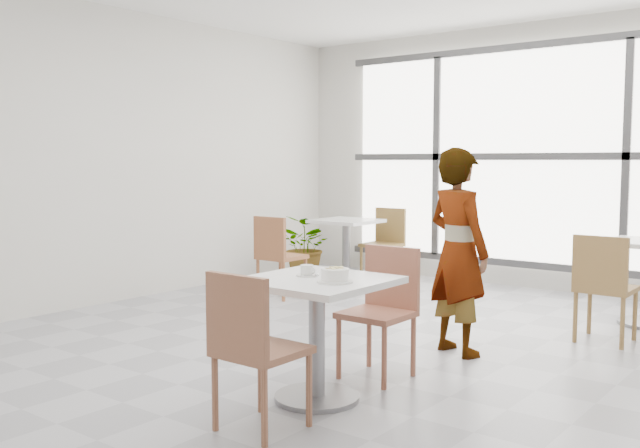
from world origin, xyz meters
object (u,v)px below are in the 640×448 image
Objects in this scene: bg_chair_left_near at (277,251)px; bg_chair_left_far at (386,239)px; bg_chair_right_near at (603,281)px; oatmeal_bowl at (335,275)px; chair_near at (251,341)px; coffee_cup at (307,271)px; plant_left at (307,246)px; chair_far at (383,302)px; bg_table_left at (346,241)px; main_table at (317,315)px; person at (458,252)px.

bg_chair_left_far is at bearing -98.32° from bg_chair_left_near.
bg_chair_left_far is 3.40m from bg_chair_right_near.
bg_chair_left_near is (-2.50, 2.30, -0.29)m from oatmeal_bowl.
chair_near is at bearing 73.55° from bg_chair_right_near.
bg_chair_left_far is (-1.97, 3.95, -0.28)m from coffee_cup.
chair_near reaches higher than plant_left.
chair_far is 4.12m from plant_left.
bg_table_left is at bearing 125.07° from oatmeal_bowl.
chair_far reaches higher than plant_left.
bg_table_left is (-2.35, 3.55, -0.04)m from main_table.
main_table is 3.23m from bg_chair_left_near.
chair_far is 0.80m from oatmeal_bowl.
person is at bearing 162.85° from bg_chair_left_near.
person reaches higher than bg_table_left.
bg_chair_right_near is at bearing 66.42° from coffee_cup.
bg_chair_right_near is at bearing -18.40° from bg_table_left.
chair_near is at bearing -60.04° from bg_table_left.
coffee_cup is (-0.09, 0.02, 0.26)m from main_table.
chair_near is 1.16× the size of bg_table_left.
bg_chair_left_near and bg_chair_left_far have the same top height.
chair_near is 5.07m from bg_chair_left_far.
chair_far is at bearing 99.65° from person.
coffee_cup is (-0.27, 0.08, -0.01)m from oatmeal_bowl.
bg_chair_left_far is (-2.25, 2.50, -0.27)m from person.
oatmeal_bowl is at bearing -101.86° from chair_near.
oatmeal_bowl is at bearing -54.93° from bg_table_left.
bg_chair_left_near is 3.29m from bg_chair_right_near.
oatmeal_bowl is at bearing -60.88° from bg_chair_left_far.
person is at bearing -39.27° from bg_table_left.
bg_chair_left_far is at bearing -28.06° from person.
chair_near reaches higher than bg_table_left.
bg_chair_right_near is at bearing -108.85° from person.
bg_chair_left_far is (0.28, 0.43, 0.01)m from bg_table_left.
chair_far is 1.00× the size of bg_chair_right_near.
oatmeal_bowl is 0.28× the size of bg_table_left.
plant_left is (-0.59, -0.03, -0.10)m from bg_table_left.
bg_table_left is at bearing 123.54° from main_table.
coffee_cup is at bearing -77.18° from chair_near.
person is 1.78× the size of bg_chair_left_near.
coffee_cup is 0.21× the size of bg_table_left.
chair_far is at bearing 78.58° from coffee_cup.
chair_near is 4.82m from bg_table_left.
oatmeal_bowl reaches higher than main_table.
chair_far is at bearing -89.26° from chair_near.
person is at bearing -93.49° from chair_near.
chair_far reaches higher than main_table.
main_table is 1.07× the size of bg_table_left.
bg_chair_left_near is 1.00× the size of bg_chair_left_far.
plant_left is (-2.94, 3.52, -0.14)m from main_table.
bg_chair_left_near is (-2.23, 2.22, -0.28)m from coffee_cup.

